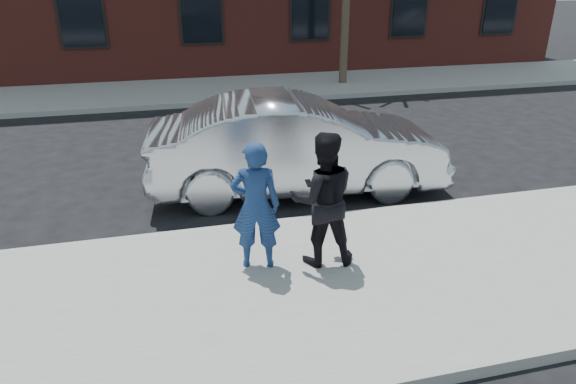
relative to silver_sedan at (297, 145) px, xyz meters
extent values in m
plane|color=black|center=(-0.78, -2.97, -0.85)|extent=(100.00, 100.00, 0.00)
cube|color=gray|center=(-0.78, -3.22, -0.77)|extent=(50.00, 3.50, 0.15)
cube|color=#999691|center=(-0.78, -1.42, -0.77)|extent=(50.00, 0.10, 0.15)
cube|color=gray|center=(-0.78, 8.28, -0.77)|extent=(50.00, 3.50, 0.15)
cube|color=#999691|center=(-0.78, 6.48, -0.77)|extent=(50.00, 0.10, 0.15)
cube|color=black|center=(3.12, 9.97, 1.35)|extent=(1.30, 0.06, 1.70)
cube|color=black|center=(10.72, 9.97, 1.35)|extent=(1.30, 0.06, 1.70)
cylinder|color=#3D2F24|center=(3.72, 8.03, 1.40)|extent=(0.26, 0.26, 4.20)
imported|color=#B7BABF|center=(0.00, 0.00, 0.00)|extent=(5.29, 2.26, 1.70)
imported|color=navy|center=(-1.22, -2.59, 0.15)|extent=(0.68, 0.52, 1.69)
cube|color=black|center=(-1.23, -2.36, 0.62)|extent=(0.09, 0.14, 0.08)
imported|color=black|center=(-0.39, -2.69, 0.19)|extent=(0.94, 0.78, 1.77)
cube|color=black|center=(-0.51, -2.49, 0.34)|extent=(0.08, 0.14, 0.06)
camera|label=1|loc=(-2.23, -8.27, 2.87)|focal=32.00mm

